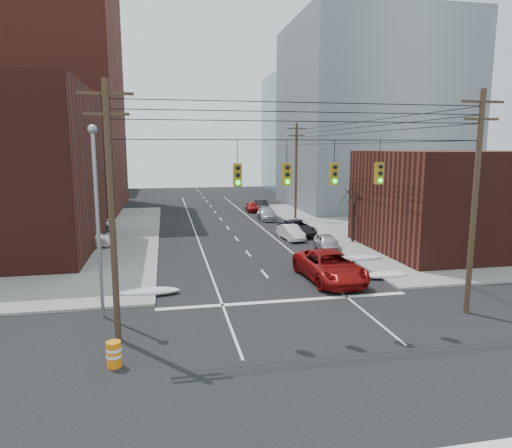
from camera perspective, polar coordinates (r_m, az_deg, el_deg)
name	(u,v)px	position (r m, az deg, el deg)	size (l,w,h in m)	color
ground	(328,353)	(19.54, 8.93, -15.61)	(160.00, 160.00, 0.00)	black
sidewalk_ne	(476,223)	(55.43, 25.78, 0.07)	(40.00, 40.00, 0.15)	gray
building_brick_tall	(20,94)	(67.28, -27.41, 14.24)	(24.00, 20.00, 30.00)	maroon
building_brick_far	(55,160)	(92.70, -23.78, 7.33)	(22.00, 18.00, 12.00)	#451A14
building_office	(370,117)	(66.97, 14.07, 12.88)	(22.00, 20.00, 25.00)	gray
building_glass	(321,133)	(91.74, 8.14, 11.14)	(20.00, 18.00, 22.00)	gray
building_storefront	(471,201)	(40.84, 25.30, 2.62)	(16.00, 12.00, 8.00)	#451A14
utility_pole_left	(111,208)	(19.83, -17.62, 1.89)	(2.20, 0.28, 11.00)	#473323
utility_pole_right	(475,199)	(24.64, 25.69, 2.81)	(2.20, 0.28, 11.00)	#473323
utility_pole_far	(296,170)	(52.73, 5.03, 6.79)	(2.20, 0.28, 11.00)	#473323
traffic_signals	(311,173)	(20.57, 6.84, 6.40)	(17.00, 0.42, 2.02)	black
street_light	(97,206)	(22.94, -19.28, 2.17)	(0.44, 0.44, 9.32)	gray
bare_tree	(353,217)	(40.29, 12.04, 0.83)	(2.09, 2.20, 4.93)	black
snow_nw	(149,292)	(26.82, -13.28, -8.22)	(3.50, 1.08, 0.42)	silver
snow_ne	(386,275)	(30.51, 15.91, -6.15)	(3.00, 1.08, 0.42)	silver
snow_east_far	(357,258)	(34.44, 12.50, -4.23)	(4.00, 1.08, 0.42)	silver
red_pickup	(330,266)	(29.09, 9.20, -5.24)	(3.03, 6.57, 1.83)	maroon
parked_car_a	(327,243)	(37.23, 8.88, -2.34)	(1.61, 4.01, 1.37)	#B6B6BB
parked_car_b	(291,232)	(41.51, 4.39, -1.06)	(1.39, 4.00, 1.32)	white
parked_car_c	(298,228)	(43.63, 5.22, -0.46)	(2.41, 5.22, 1.45)	black
parked_car_d	(267,214)	(52.77, 1.38, 1.27)	(1.93, 4.76, 1.38)	#9E9EA2
parked_car_e	(252,207)	(59.47, -0.46, 2.16)	(1.51, 3.75, 1.28)	maroon
parked_car_f	(261,205)	(61.56, 0.68, 2.43)	(1.39, 3.99, 1.32)	black
lot_car_a	(90,239)	(40.26, -20.06, -1.77)	(1.34, 3.84, 1.27)	silver
lot_car_b	(85,224)	(47.16, -20.65, -0.04)	(2.57, 5.58, 1.55)	#B0B0B5
lot_car_d	(42,231)	(45.02, -25.16, -0.85)	(1.69, 4.20, 1.43)	#ABAAAF
construction_barrel	(114,354)	(18.82, -17.34, -15.24)	(0.68, 0.68, 1.00)	orange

